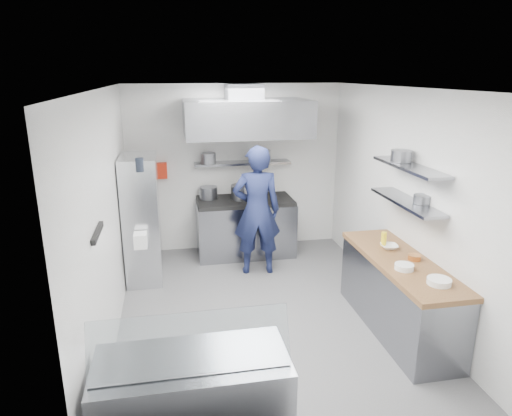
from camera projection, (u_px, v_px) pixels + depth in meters
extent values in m
plane|color=#4D4D4F|center=(265.00, 315.00, 5.81)|extent=(5.00, 5.00, 0.00)
plane|color=silver|center=(266.00, 88.00, 5.01)|extent=(5.00, 5.00, 0.00)
cube|color=white|center=(235.00, 168.00, 7.76)|extent=(3.60, 2.80, 0.02)
cube|color=white|center=(342.00, 316.00, 3.05)|extent=(3.60, 2.80, 0.02)
cube|color=white|center=(108.00, 219.00, 5.09)|extent=(2.80, 5.00, 0.02)
cube|color=white|center=(405.00, 202.00, 5.73)|extent=(2.80, 5.00, 0.02)
cube|color=gray|center=(245.00, 228.00, 7.67)|extent=(1.60, 0.80, 0.90)
cube|color=black|center=(245.00, 201.00, 7.54)|extent=(1.57, 0.78, 0.06)
cylinder|color=slate|center=(208.00, 193.00, 7.54)|extent=(0.30, 0.30, 0.20)
cylinder|color=slate|center=(240.00, 192.00, 7.48)|extent=(0.31, 0.31, 0.24)
cube|color=gray|center=(242.00, 163.00, 7.59)|extent=(1.60, 0.30, 0.04)
cylinder|color=slate|center=(208.00, 159.00, 7.37)|extent=(0.24, 0.24, 0.18)
cylinder|color=slate|center=(261.00, 157.00, 7.39)|extent=(0.33, 0.33, 0.22)
cube|color=gray|center=(246.00, 118.00, 6.98)|extent=(1.90, 1.15, 0.55)
cube|color=slate|center=(244.00, 92.00, 7.08)|extent=(0.55, 0.55, 0.24)
cube|color=red|center=(160.00, 171.00, 7.48)|extent=(0.22, 0.10, 0.26)
imported|color=#161D43|center=(257.00, 211.00, 6.82)|extent=(0.75, 0.53, 1.97)
cube|color=silver|center=(142.00, 218.00, 6.65)|extent=(0.50, 0.90, 1.85)
cube|color=white|center=(141.00, 240.00, 6.13)|extent=(0.17, 0.22, 0.19)
cube|color=yellow|center=(140.00, 195.00, 6.48)|extent=(0.15, 0.19, 0.17)
cylinder|color=black|center=(140.00, 165.00, 6.00)|extent=(0.11, 0.11, 0.18)
cube|color=black|center=(97.00, 233.00, 4.20)|extent=(0.04, 0.55, 0.05)
cube|color=gray|center=(398.00, 297.00, 5.39)|extent=(0.62, 2.00, 0.84)
cube|color=brown|center=(401.00, 262.00, 5.26)|extent=(0.65, 2.04, 0.06)
cylinder|color=white|center=(439.00, 281.00, 4.63)|extent=(0.24, 0.24, 0.06)
cylinder|color=white|center=(404.00, 267.00, 4.98)|extent=(0.21, 0.21, 0.06)
cylinder|color=orange|center=(414.00, 257.00, 5.23)|extent=(0.14, 0.14, 0.06)
cylinder|color=yellow|center=(384.00, 239.00, 5.63)|extent=(0.07, 0.07, 0.18)
imported|color=white|center=(389.00, 247.00, 5.57)|extent=(0.24, 0.24, 0.05)
cube|color=gray|center=(406.00, 202.00, 5.39)|extent=(0.30, 1.30, 0.04)
cube|color=gray|center=(410.00, 167.00, 5.27)|extent=(0.30, 1.30, 0.04)
cylinder|color=slate|center=(422.00, 199.00, 5.24)|extent=(0.20, 0.20, 0.10)
cylinder|color=slate|center=(401.00, 156.00, 5.44)|extent=(0.24, 0.24, 0.14)
cube|color=gray|center=(194.00, 406.00, 3.62)|extent=(1.50, 0.70, 0.85)
cube|color=silver|center=(191.00, 343.00, 3.33)|extent=(1.47, 0.19, 0.42)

